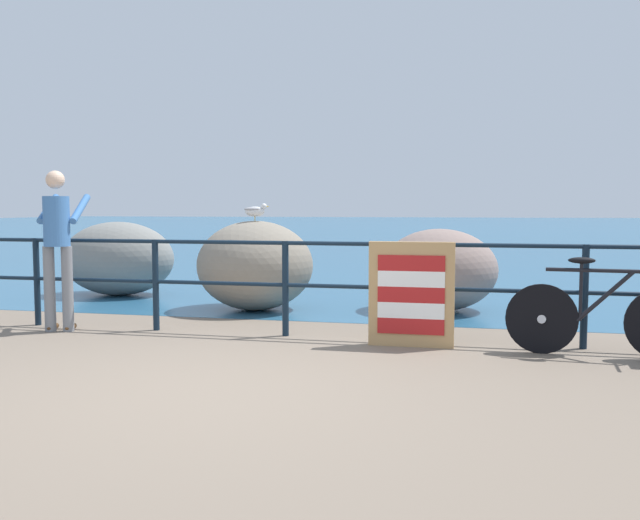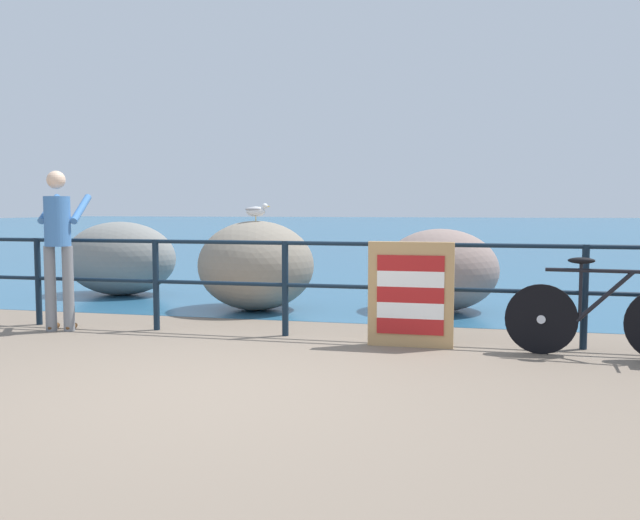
{
  "view_description": "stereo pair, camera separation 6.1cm",
  "coord_description": "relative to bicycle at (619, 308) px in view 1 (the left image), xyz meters",
  "views": [
    {
      "loc": [
        1.92,
        -4.64,
        1.37
      ],
      "look_at": [
        0.29,
        2.59,
        0.79
      ],
      "focal_mm": 37.45,
      "sensor_mm": 36.0,
      "label": 1
    },
    {
      "loc": [
        1.98,
        -4.62,
        1.37
      ],
      "look_at": [
        0.29,
        2.59,
        0.79
      ],
      "focal_mm": 37.45,
      "sensor_mm": 36.0,
      "label": 2
    }
  ],
  "objects": [
    {
      "name": "ground_plane",
      "position": [
        -3.26,
        18.17,
        -0.51
      ],
      "size": [
        120.0,
        120.0,
        0.1
      ],
      "primitive_type": "cube",
      "color": "#756656"
    },
    {
      "name": "sea_surface",
      "position": [
        -3.26,
        46.27,
        -0.46
      ],
      "size": [
        120.0,
        90.0,
        0.01
      ],
      "primitive_type": "cube",
      "color": "#285B7F",
      "rests_on": "ground_plane"
    },
    {
      "name": "promenade_railing",
      "position": [
        -3.26,
        0.36,
        0.18
      ],
      "size": [
        9.11,
        0.07,
        1.02
      ],
      "color": "black",
      "rests_on": "ground_plane"
    },
    {
      "name": "bicycle",
      "position": [
        0.0,
        0.0,
        0.0
      ],
      "size": [
        1.7,
        0.48,
        0.92
      ],
      "rotation": [
        0.0,
        0.0,
        -0.08
      ],
      "color": "black",
      "rests_on": "ground_plane"
    },
    {
      "name": "person_at_railing",
      "position": [
        -5.79,
        0.08,
        0.53
      ],
      "size": [
        0.54,
        0.67,
        1.78
      ],
      "rotation": [
        0.0,
        0.0,
        1.8
      ],
      "color": "slate",
      "rests_on": "ground_plane"
    },
    {
      "name": "folded_deckchair_stack",
      "position": [
        -1.9,
        0.11,
        0.06
      ],
      "size": [
        0.84,
        0.1,
        1.04
      ],
      "color": "tan",
      "rests_on": "ground_plane"
    },
    {
      "name": "breakwater_boulder_main",
      "position": [
        -4.15,
        2.03,
        0.14
      ],
      "size": [
        1.56,
        1.48,
        1.2
      ],
      "color": "gray",
      "rests_on": "ground"
    },
    {
      "name": "breakwater_boulder_left",
      "position": [
        -6.72,
        3.0,
        0.11
      ],
      "size": [
        1.8,
        1.28,
        1.16
      ],
      "color": "gray",
      "rests_on": "ground"
    },
    {
      "name": "breakwater_boulder_right",
      "position": [
        -1.73,
        2.51,
        0.08
      ],
      "size": [
        1.53,
        1.44,
        1.1
      ],
      "color": "gray",
      "rests_on": "ground"
    },
    {
      "name": "seagull",
      "position": [
        -4.12,
        1.97,
        0.87
      ],
      "size": [
        0.34,
        0.2,
        0.23
      ],
      "rotation": [
        0.0,
        0.0,
        0.33
      ],
      "color": "gold",
      "rests_on": "breakwater_boulder_main"
    }
  ]
}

